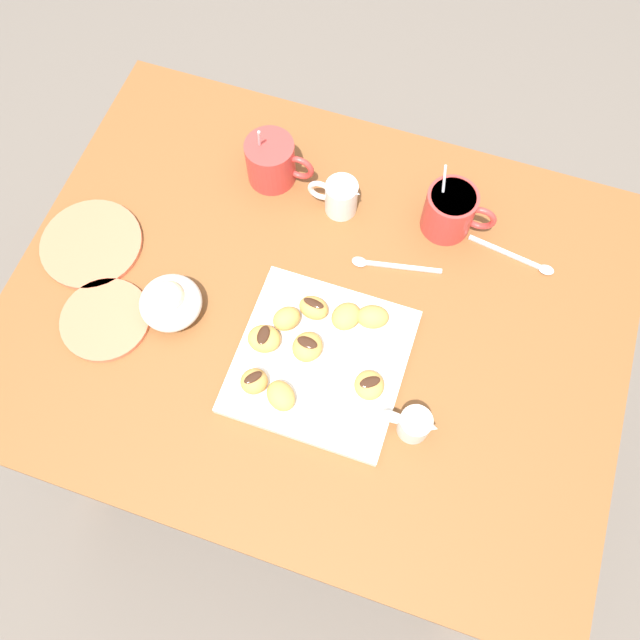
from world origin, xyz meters
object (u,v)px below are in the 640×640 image
Objects in this scene: beignet_3 at (280,395)px; beignet_8 at (373,317)px; ice_cream_bowl at (170,302)px; beignet_1 at (369,385)px; pastry_plate_square at (321,361)px; coffee_mug_red_right at (451,210)px; cream_pitcher_white at (340,196)px; saucer_coral_left at (105,320)px; saucer_coral_right at (91,244)px; beignet_0 at (346,316)px; beignet_2 at (254,381)px; beignet_6 at (307,347)px; beignet_4 at (311,307)px; chocolate_sauce_pitcher at (414,424)px; dining_table at (317,333)px; coffee_mug_red_left at (272,160)px; beignet_5 at (264,339)px; beignet_7 at (287,319)px.

beignet_8 is at bearing 60.37° from beignet_3.
ice_cream_bowl is 2.13× the size of beignet_1.
pastry_plate_square is 1.95× the size of coffee_mug_red_right.
beignet_8 is at bearing -59.00° from cream_pitcher_white.
saucer_coral_left is 0.16m from saucer_coral_right.
saucer_coral_right is 3.43× the size of beignet_0.
beignet_1 is 1.12× the size of beignet_2.
coffee_mug_red_right is 0.36m from beignet_6.
beignet_8 is at bearing 8.69° from beignet_4.
chocolate_sauce_pitcher is at bearing 6.39° from beignet_3.
beignet_6 is (0.25, -0.00, 0.00)m from ice_cream_bowl.
coffee_mug_red_left is (-0.17, 0.24, 0.17)m from dining_table.
ice_cream_bowl is at bearing 177.82° from pastry_plate_square.
cream_pitcher_white is at bearing 83.43° from beignet_5.
pastry_plate_square is 5.01× the size of beignet_8.
coffee_mug_red_right is at bearing 54.85° from beignet_5.
dining_table is 20.10× the size of beignet_6.
beignet_5 is (-0.12, -0.08, -0.00)m from beignet_0.
beignet_6 is (-0.04, -0.07, 0.00)m from beignet_0.
beignet_1 is (0.07, -0.10, -0.00)m from beignet_0.
beignet_0 reaches higher than beignet_3.
chocolate_sauce_pitcher is at bearing -24.21° from beignet_1.
beignet_2 is at bearing -126.52° from beignet_6.
coffee_mug_red_left is 0.46m from beignet_1.
pastry_plate_square is 3.04× the size of chocolate_sauce_pitcher.
coffee_mug_red_left reaches higher than beignet_8.
coffee_mug_red_left is at bearing 130.19° from beignet_1.
beignet_5 is at bearing -117.27° from beignet_7.
saucer_coral_left is 0.30m from beignet_2.
beignet_2 is at bearing -5.96° from saucer_coral_left.
beignet_1 is (0.47, 0.02, 0.03)m from saucer_coral_left.
beignet_0 is at bearing 21.32° from beignet_7.
pastry_plate_square is at bearing 0.62° from beignet_5.
beignet_3 is at bearing -9.84° from beignet_2.
beignet_1 is (-0.09, 0.04, 0.00)m from chocolate_sauce_pitcher.
pastry_plate_square is 5.09× the size of beignet_3.
dining_table is at bearing 22.44° from saucer_coral_left.
saucer_coral_left is at bearing -177.05° from beignet_1.
chocolate_sauce_pitcher is 0.22m from beignet_3.
beignet_4 reaches higher than dining_table.
beignet_5 is at bearing 9.21° from saucer_coral_left.
beignet_6 is at bearing 165.73° from beignet_1.
dining_table is 0.24m from beignet_2.
coffee_mug_red_right is 2.75× the size of beignet_4.
pastry_plate_square is 0.12m from beignet_8.
coffee_mug_red_right reaches higher than beignet_6.
beignet_7 is (-0.04, 0.13, 0.00)m from beignet_3.
beignet_1 is 0.19m from beignet_5.
chocolate_sauce_pitcher is at bearing -1.47° from saucer_coral_left.
cream_pitcher_white is at bearing -172.17° from coffee_mug_red_right.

